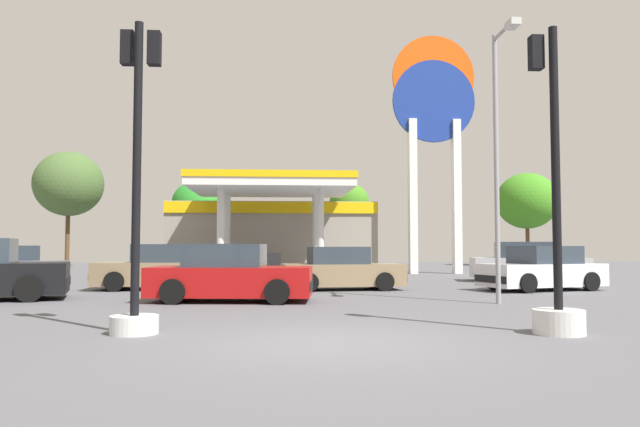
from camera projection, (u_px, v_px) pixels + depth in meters
ground_plane at (329, 343)px, 8.83m from camera, size 90.00×90.00×0.00m
gas_station at (272, 233)px, 34.68m from camera, size 11.37×13.33×4.65m
station_pole_sign at (434, 121)px, 31.55m from camera, size 4.33×0.56×12.46m
car_0 at (230, 275)px, 15.49m from camera, size 4.27×2.20×1.47m
car_1 at (161, 269)px, 19.79m from camera, size 4.19×2.00×1.48m
car_3 at (542, 270)px, 19.41m from camera, size 4.27×2.73×1.42m
car_4 at (342, 270)px, 19.65m from camera, size 4.03×2.07×1.40m
car_5 at (528, 264)px, 24.20m from camera, size 4.69×2.62×1.59m
car_6 at (8, 266)px, 22.98m from camera, size 4.26×2.41×1.44m
traffic_signal_1 at (136, 223)px, 9.87m from camera, size 0.77×0.77×5.12m
traffic_signal_2 at (556, 261)px, 9.79m from camera, size 0.81×0.81×5.03m
tree_0 at (69, 184)px, 41.00m from camera, size 4.59×4.59×7.83m
tree_1 at (200, 204)px, 40.34m from camera, size 3.80×3.80×5.87m
tree_2 at (349, 203)px, 42.91m from camera, size 2.82×2.82×5.87m
tree_3 at (527, 201)px, 43.51m from camera, size 4.36×4.36×6.68m
corner_streetlamp at (499, 139)px, 14.86m from camera, size 0.24×1.48×6.72m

